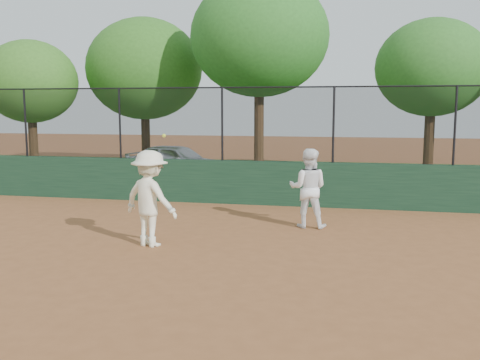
% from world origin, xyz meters
% --- Properties ---
extents(ground, '(80.00, 80.00, 0.00)m').
position_xyz_m(ground, '(0.00, 0.00, 0.00)').
color(ground, brown).
rests_on(ground, ground).
extents(back_wall, '(26.00, 0.20, 1.20)m').
position_xyz_m(back_wall, '(0.00, 6.00, 0.60)').
color(back_wall, '#1B3C25').
rests_on(back_wall, ground).
extents(grass_strip, '(36.00, 12.00, 0.01)m').
position_xyz_m(grass_strip, '(0.00, 12.00, 0.00)').
color(grass_strip, '#2C4F18').
rests_on(grass_strip, ground).
extents(parked_car, '(4.12, 2.31, 1.33)m').
position_xyz_m(parked_car, '(-3.32, 10.38, 0.66)').
color(parked_car, silver).
rests_on(parked_car, ground).
extents(player_second, '(0.86, 0.68, 1.76)m').
position_xyz_m(player_second, '(2.07, 3.51, 0.88)').
color(player_second, white).
rests_on(player_second, ground).
extents(player_main, '(1.36, 1.06, 2.17)m').
position_xyz_m(player_main, '(-0.76, 1.27, 0.92)').
color(player_main, white).
rests_on(player_main, ground).
extents(fence_assembly, '(26.00, 0.06, 2.00)m').
position_xyz_m(fence_assembly, '(-0.03, 6.00, 2.24)').
color(fence_assembly, black).
rests_on(fence_assembly, back_wall).
extents(tree_0, '(3.76, 3.42, 5.27)m').
position_xyz_m(tree_0, '(-9.52, 10.98, 3.63)').
color(tree_0, '#462E19').
rests_on(tree_0, ground).
extents(tree_1, '(4.80, 4.36, 6.28)m').
position_xyz_m(tree_1, '(-5.48, 12.83, 4.19)').
color(tree_1, '#472E18').
rests_on(tree_1, ground).
extents(tree_2, '(5.02, 4.57, 7.34)m').
position_xyz_m(tree_2, '(-0.40, 11.26, 5.16)').
color(tree_2, '#4D311B').
rests_on(tree_2, ground).
extents(tree_3, '(3.95, 3.59, 5.73)m').
position_xyz_m(tree_3, '(5.66, 11.78, 4.00)').
color(tree_3, '#422A16').
rests_on(tree_3, ground).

